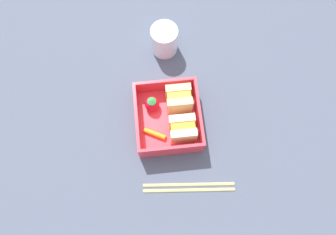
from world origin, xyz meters
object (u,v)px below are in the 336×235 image
Objects in this scene: sandwich_left at (179,99)px; drinking_glass at (164,40)px; sandwich_center_left at (182,129)px; strawberry_far_left at (152,104)px; carrot_stick_far_left at (155,134)px; chopstick_pair at (189,187)px.

drinking_glass is at bearing -174.05° from sandwich_left.
strawberry_far_left is at bearing -139.42° from sandwich_center_left.
sandwich_left is 15.09cm from drinking_glass.
carrot_stick_far_left is 13.11cm from chopstick_pair.
sandwich_left and sandwich_center_left have the same top height.
sandwich_center_left is 0.80× the size of drinking_glass.
strawberry_far_left is at bearing -90.67° from sandwich_left.
carrot_stick_far_left is (6.37, -0.04, -1.15)cm from strawberry_far_left.
chopstick_pair is (11.31, 0.13, -3.68)cm from sandwich_center_left.
strawberry_far_left is at bearing -161.98° from chopstick_pair.
sandwich_left is at bearing 137.54° from carrot_stick_far_left.
strawberry_far_left is (-0.07, -5.73, -1.14)cm from sandwich_left.
strawberry_far_left is at bearing 179.60° from carrot_stick_far_left.
drinking_glass reaches higher than strawberry_far_left.
carrot_stick_far_left is at bearing -11.17° from drinking_glass.
drinking_glass is (-14.94, 4.16, 0.64)cm from strawberry_far_left.
carrot_stick_far_left is 0.25× the size of chopstick_pair.
sandwich_center_left is at bearing 86.90° from carrot_stick_far_left.
strawberry_far_left is at bearing -15.58° from drinking_glass.
sandwich_center_left is 21.68cm from drinking_glass.
sandwich_left reaches higher than carrot_stick_far_left.
sandwich_center_left reaches higher than strawberry_far_left.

